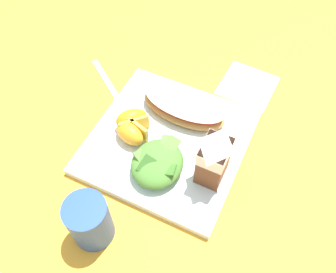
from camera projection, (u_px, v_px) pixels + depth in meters
ground at (168, 144)px, 0.68m from camera, size 3.00×3.00×0.00m
white_plate at (168, 142)px, 0.68m from camera, size 0.28×0.28×0.02m
cheesy_pizza_bread at (185, 108)px, 0.69m from camera, size 0.09×0.17×0.04m
green_salad_pile at (157, 163)px, 0.62m from camera, size 0.11×0.09×0.05m
milk_carton at (214, 157)px, 0.58m from camera, size 0.06×0.04×0.11m
orange_wedge_front at (132, 119)px, 0.67m from camera, size 0.07×0.07×0.04m
orange_wedge_middle at (131, 133)px, 0.66m from camera, size 0.05×0.07×0.04m
paper_napkin at (248, 85)px, 0.77m from camera, size 0.12×0.12×0.00m
metal_fork at (114, 93)px, 0.75m from camera, size 0.12×0.16×0.01m
drinking_blue_cup at (90, 221)px, 0.55m from camera, size 0.07×0.07×0.10m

